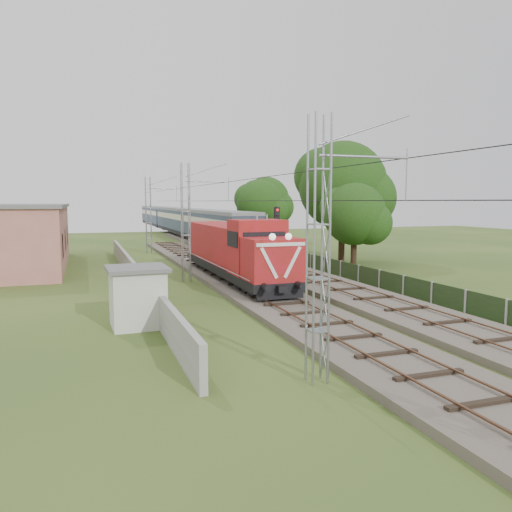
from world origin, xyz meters
name	(u,v)px	position (x,y,z in m)	size (l,w,h in m)	color
ground	(299,317)	(0.00, 0.00, 0.00)	(140.00, 140.00, 0.00)	#2F481B
track_main	(252,289)	(0.00, 7.00, 0.18)	(4.20, 70.00, 0.45)	#6B6054
track_side	(258,261)	(5.00, 20.00, 0.18)	(4.20, 80.00, 0.45)	#6B6054
catenary	(187,223)	(-2.95, 12.00, 4.05)	(3.31, 70.00, 8.00)	gray
boundary_wall	(134,274)	(-6.50, 12.00, 0.75)	(0.25, 40.00, 1.50)	#9E9E99
station_building	(13,236)	(-15.00, 24.00, 2.63)	(8.40, 20.40, 5.22)	tan
fence	(404,285)	(8.00, 3.00, 0.60)	(0.12, 32.00, 1.20)	black
locomotive	(234,250)	(0.00, 10.65, 2.23)	(2.97, 16.97, 4.31)	black
coach_rake	(178,219)	(5.00, 59.07, 2.68)	(3.27, 72.83, 3.78)	black
signal_post	(276,229)	(3.39, 11.58, 3.52)	(0.56, 0.44, 5.12)	black
relay_hut	(138,296)	(-7.40, 0.73, 1.34)	(2.65, 2.65, 2.65)	beige
tree_a	(355,215)	(11.65, 14.88, 4.36)	(5.39, 5.14, 6.99)	#311D14
tree_b	(344,187)	(12.93, 19.20, 6.79)	(8.40, 8.00, 10.89)	#311D14
tree_c	(261,205)	(11.53, 37.67, 5.06)	(6.25, 5.95, 8.10)	#311D14
tree_d	(267,201)	(14.52, 43.52, 5.51)	(6.81, 6.49, 8.83)	#311D14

